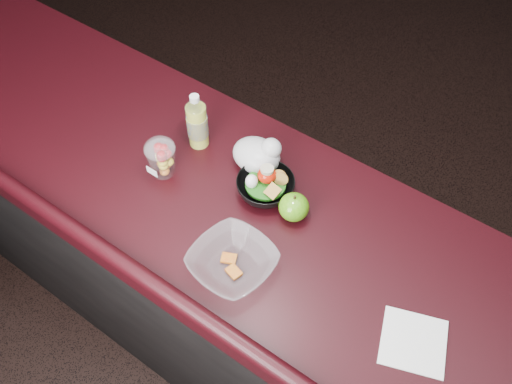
# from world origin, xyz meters

# --- Properties ---
(room_shell) EXTENTS (8.00, 8.00, 8.00)m
(room_shell) POSITION_xyz_m (0.00, 0.00, 1.83)
(room_shell) COLOR black
(room_shell) RESTS_ON ground
(counter) EXTENTS (4.06, 0.71, 1.02)m
(counter) POSITION_xyz_m (0.00, 0.30, 0.51)
(counter) COLOR black
(counter) RESTS_ON ground
(lemonade_bottle) EXTENTS (0.07, 0.07, 0.20)m
(lemonade_bottle) POSITION_xyz_m (-0.32, 0.42, 1.10)
(lemonade_bottle) COLOR #C9D236
(lemonade_bottle) RESTS_ON counter
(fruit_cup) EXTENTS (0.10, 0.10, 0.13)m
(fruit_cup) POSITION_xyz_m (-0.33, 0.26, 1.09)
(fruit_cup) COLOR white
(fruit_cup) RESTS_ON counter
(green_apple) EXTENTS (0.09, 0.09, 0.09)m
(green_apple) POSITION_xyz_m (0.09, 0.36, 1.06)
(green_apple) COLOR #34800E
(green_apple) RESTS_ON counter
(plastic_bag) EXTENTS (0.16, 0.13, 0.11)m
(plastic_bag) POSITION_xyz_m (-0.11, 0.46, 1.07)
(plastic_bag) COLOR silver
(plastic_bag) RESTS_ON counter
(snack_bowl) EXTENTS (0.20, 0.20, 0.10)m
(snack_bowl) POSITION_xyz_m (-0.03, 0.38, 1.05)
(snack_bowl) COLOR black
(snack_bowl) RESTS_ON counter
(takeout_bowl) EXTENTS (0.25, 0.25, 0.06)m
(takeout_bowl) POSITION_xyz_m (0.05, 0.12, 1.05)
(takeout_bowl) COLOR silver
(takeout_bowl) RESTS_ON counter
(paper_napkin) EXTENTS (0.20, 0.20, 0.00)m
(paper_napkin) POSITION_xyz_m (0.55, 0.21, 1.02)
(paper_napkin) COLOR white
(paper_napkin) RESTS_ON counter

